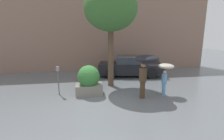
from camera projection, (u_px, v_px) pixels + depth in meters
ground_plane at (102, 104)px, 7.19m from camera, size 40.00×40.00×0.00m
building_facade at (92, 30)px, 12.79m from camera, size 18.00×0.30×6.00m
planter_box at (89, 80)px, 8.12m from camera, size 1.23×1.03×1.39m
person_adult at (146, 64)px, 7.45m from camera, size 1.03×1.03×1.95m
person_child at (165, 71)px, 7.98m from camera, size 0.72×0.72×1.48m
parked_car_near at (130, 66)px, 11.68m from camera, size 4.40×2.50×1.31m
street_tree at (111, 9)px, 8.73m from camera, size 2.70×2.70×5.19m
parking_meter at (58, 75)px, 8.01m from camera, size 0.14×0.14×1.35m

